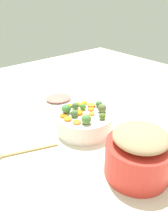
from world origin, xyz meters
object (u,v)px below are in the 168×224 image
object	(u,v)px
serving_bowl_carrots	(84,122)
ham_plate	(58,99)
wooden_spoon	(9,155)
metal_pot	(138,159)

from	to	relation	value
serving_bowl_carrots	ham_plate	world-z (taller)	serving_bowl_carrots
serving_bowl_carrots	wooden_spoon	world-z (taller)	serving_bowl_carrots
metal_pot	wooden_spoon	xyz separation A→B (m)	(0.31, -0.39, -0.06)
ham_plate	metal_pot	bearing A→B (deg)	78.93
wooden_spoon	ham_plate	bearing A→B (deg)	-145.86
wooden_spoon	ham_plate	size ratio (longest dim) A/B	1.01
serving_bowl_carrots	wooden_spoon	distance (m)	0.36
ham_plate	serving_bowl_carrots	bearing A→B (deg)	75.08
serving_bowl_carrots	ham_plate	distance (m)	0.36
wooden_spoon	metal_pot	bearing A→B (deg)	128.46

